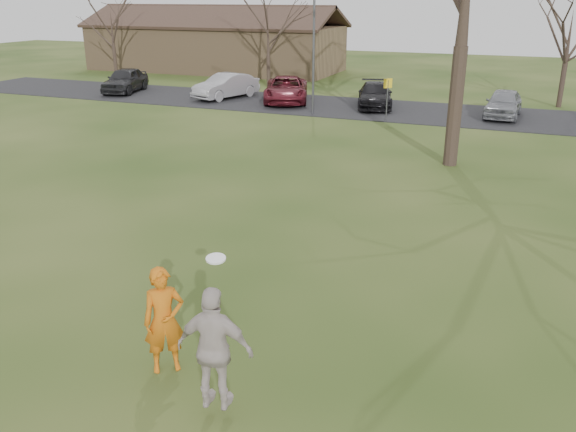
# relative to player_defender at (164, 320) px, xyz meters

# --- Properties ---
(ground) EXTENTS (120.00, 120.00, 0.00)m
(ground) POSITION_rel_player_defender_xyz_m (0.65, -0.22, -0.91)
(ground) COLOR #1E380F
(ground) RESTS_ON ground
(parking_strip) EXTENTS (62.00, 6.50, 0.04)m
(parking_strip) POSITION_rel_player_defender_xyz_m (0.65, 24.78, -0.89)
(parking_strip) COLOR black
(parking_strip) RESTS_ON ground
(player_defender) EXTENTS (0.79, 0.76, 1.83)m
(player_defender) POSITION_rel_player_defender_xyz_m (0.00, 0.00, 0.00)
(player_defender) COLOR #C66010
(player_defender) RESTS_ON ground
(car_0) EXTENTS (2.79, 4.72, 1.51)m
(car_0) POSITION_rel_player_defender_xyz_m (-18.82, 24.69, -0.12)
(car_0) COLOR #232325
(car_0) RESTS_ON parking_strip
(car_1) EXTENTS (2.82, 4.63, 1.44)m
(car_1) POSITION_rel_player_defender_xyz_m (-11.80, 24.94, -0.15)
(car_1) COLOR #9C9AA0
(car_1) RESTS_ON parking_strip
(car_2) EXTENTS (3.94, 5.61, 1.42)m
(car_2) POSITION_rel_player_defender_xyz_m (-7.97, 25.05, -0.16)
(car_2) COLOR maroon
(car_2) RESTS_ON parking_strip
(car_3) EXTENTS (2.86, 4.79, 1.30)m
(car_3) POSITION_rel_player_defender_xyz_m (-2.81, 25.32, -0.22)
(car_3) COLOR black
(car_3) RESTS_ON parking_strip
(car_4) EXTENTS (1.79, 4.08, 1.37)m
(car_4) POSITION_rel_player_defender_xyz_m (3.90, 24.93, -0.19)
(car_4) COLOR gray
(car_4) RESTS_ON parking_strip
(catching_play) EXTENTS (1.17, 0.62, 2.38)m
(catching_play) POSITION_rel_player_defender_xyz_m (1.36, -0.78, 0.26)
(catching_play) COLOR #BCAEA9
(catching_play) RESTS_ON ground
(building) EXTENTS (20.60, 8.50, 5.14)m
(building) POSITION_rel_player_defender_xyz_m (-19.35, 37.78, 1.02)
(building) COLOR #8C6D4C
(building) RESTS_ON ground
(lamp_post) EXTENTS (0.34, 0.34, 6.27)m
(lamp_post) POSITION_rel_player_defender_xyz_m (-5.35, 22.28, 3.06)
(lamp_post) COLOR #47474C
(lamp_post) RESTS_ON ground
(sign_yellow) EXTENTS (0.35, 0.35, 2.08)m
(sign_yellow) POSITION_rel_player_defender_xyz_m (-1.35, 21.78, 0.54)
(sign_yellow) COLOR #47474C
(sign_yellow) RESTS_ON ground
(small_tree_row) EXTENTS (55.00, 5.90, 8.50)m
(small_tree_row) POSITION_rel_player_defender_xyz_m (5.03, 29.84, 2.98)
(small_tree_row) COLOR #352821
(small_tree_row) RESTS_ON ground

